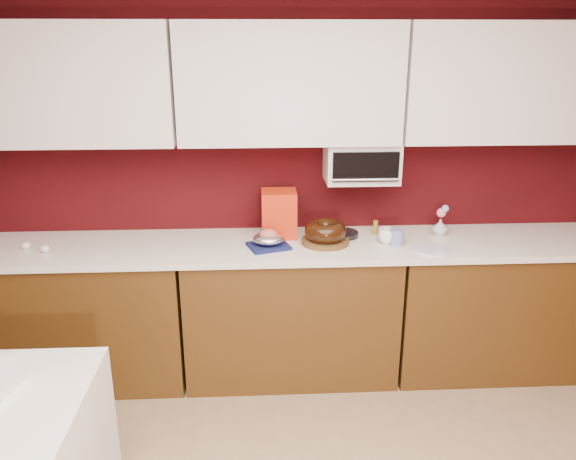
{
  "coord_description": "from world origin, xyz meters",
  "views": [
    {
      "loc": [
        -0.19,
        -1.32,
        2.1
      ],
      "look_at": [
        -0.02,
        1.84,
        1.02
      ],
      "focal_mm": 35.0,
      "sensor_mm": 36.0,
      "label": 1
    }
  ],
  "objects_px": {
    "toaster_oven": "(361,161)",
    "blue_jar": "(397,237)",
    "coffee_mug": "(388,234)",
    "flower_vase": "(440,226)",
    "bundt_cake": "(325,231)",
    "foil_ham_nest": "(268,239)",
    "pandoro_box": "(279,214)"
  },
  "relations": [
    {
      "from": "pandoro_box",
      "to": "blue_jar",
      "type": "xyz_separation_m",
      "value": [
        0.71,
        -0.21,
        -0.1
      ]
    },
    {
      "from": "coffee_mug",
      "to": "toaster_oven",
      "type": "bearing_deg",
      "value": 127.51
    },
    {
      "from": "coffee_mug",
      "to": "blue_jar",
      "type": "height_order",
      "value": "coffee_mug"
    },
    {
      "from": "pandoro_box",
      "to": "blue_jar",
      "type": "bearing_deg",
      "value": -16.82
    },
    {
      "from": "toaster_oven",
      "to": "blue_jar",
      "type": "xyz_separation_m",
      "value": [
        0.2,
        -0.23,
        -0.42
      ]
    },
    {
      "from": "pandoro_box",
      "to": "toaster_oven",
      "type": "bearing_deg",
      "value": 2.31
    },
    {
      "from": "toaster_oven",
      "to": "pandoro_box",
      "type": "height_order",
      "value": "toaster_oven"
    },
    {
      "from": "bundt_cake",
      "to": "coffee_mug",
      "type": "bearing_deg",
      "value": -2.01
    },
    {
      "from": "toaster_oven",
      "to": "blue_jar",
      "type": "height_order",
      "value": "toaster_oven"
    },
    {
      "from": "coffee_mug",
      "to": "flower_vase",
      "type": "bearing_deg",
      "value": 20.21
    },
    {
      "from": "bundt_cake",
      "to": "flower_vase",
      "type": "xyz_separation_m",
      "value": [
        0.76,
        0.12,
        -0.02
      ]
    },
    {
      "from": "foil_ham_nest",
      "to": "pandoro_box",
      "type": "bearing_deg",
      "value": 70.96
    },
    {
      "from": "toaster_oven",
      "to": "foil_ham_nest",
      "type": "relative_size",
      "value": 2.35
    },
    {
      "from": "bundt_cake",
      "to": "blue_jar",
      "type": "bearing_deg",
      "value": -7.19
    },
    {
      "from": "coffee_mug",
      "to": "flower_vase",
      "type": "height_order",
      "value": "flower_vase"
    },
    {
      "from": "foil_ham_nest",
      "to": "coffee_mug",
      "type": "xyz_separation_m",
      "value": [
        0.74,
        0.04,
        0.0
      ]
    },
    {
      "from": "pandoro_box",
      "to": "flower_vase",
      "type": "bearing_deg",
      "value": -2.13
    },
    {
      "from": "toaster_oven",
      "to": "flower_vase",
      "type": "bearing_deg",
      "value": -6.25
    },
    {
      "from": "blue_jar",
      "to": "flower_vase",
      "type": "bearing_deg",
      "value": 28.68
    },
    {
      "from": "toaster_oven",
      "to": "pandoro_box",
      "type": "relative_size",
      "value": 1.51
    },
    {
      "from": "flower_vase",
      "to": "foil_ham_nest",
      "type": "bearing_deg",
      "value": -171.0
    },
    {
      "from": "bundt_cake",
      "to": "flower_vase",
      "type": "relative_size",
      "value": 2.2
    },
    {
      "from": "coffee_mug",
      "to": "bundt_cake",
      "type": "bearing_deg",
      "value": 177.99
    },
    {
      "from": "pandoro_box",
      "to": "blue_jar",
      "type": "height_order",
      "value": "pandoro_box"
    },
    {
      "from": "bundt_cake",
      "to": "foil_ham_nest",
      "type": "relative_size",
      "value": 1.34
    },
    {
      "from": "bundt_cake",
      "to": "coffee_mug",
      "type": "distance_m",
      "value": 0.39
    },
    {
      "from": "foil_ham_nest",
      "to": "flower_vase",
      "type": "bearing_deg",
      "value": 9.0
    },
    {
      "from": "pandoro_box",
      "to": "coffee_mug",
      "type": "distance_m",
      "value": 0.69
    },
    {
      "from": "toaster_oven",
      "to": "blue_jar",
      "type": "bearing_deg",
      "value": -50.23
    },
    {
      "from": "toaster_oven",
      "to": "bundt_cake",
      "type": "height_order",
      "value": "toaster_oven"
    },
    {
      "from": "coffee_mug",
      "to": "flower_vase",
      "type": "xyz_separation_m",
      "value": [
        0.37,
        0.14,
        0.0
      ]
    },
    {
      "from": "foil_ham_nest",
      "to": "coffee_mug",
      "type": "distance_m",
      "value": 0.74
    }
  ]
}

